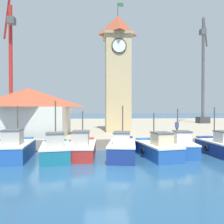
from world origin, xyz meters
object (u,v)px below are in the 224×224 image
Objects in this scene: fishing_boat_right_outer at (218,146)px; port_crane_near at (203,81)px; fishing_boat_left_inner at (55,150)px; clock_tower at (118,71)px; fishing_boat_mid_right at (157,148)px; fishing_boat_left_outer at (16,149)px; fishing_boat_mid_left at (82,148)px; fishing_boat_right_inner at (179,147)px; port_crane_far at (11,77)px; warehouse_left at (28,111)px; dock_worker_near_tower at (177,128)px; fishing_boat_center at (122,148)px.

port_crane_near is (10.61, 23.36, 8.49)m from fishing_boat_right_outer.
fishing_boat_left_inner is 1.00× the size of fishing_boat_right_outer.
fishing_boat_mid_right is at bearing -78.21° from clock_tower.
fishing_boat_mid_left is at bearing 8.00° from fishing_boat_left_outer.
port_crane_far is at bearing 139.13° from fishing_boat_right_inner.
warehouse_left is 13.32m from port_crane_far.
fishing_boat_right_inner reaches higher than fishing_boat_mid_right.
clock_tower reaches higher than fishing_boat_left_outer.
fishing_boat_mid_right is (10.91, -0.21, -0.09)m from fishing_boat_left_outer.
port_crane_near is (27.95, 17.16, 5.64)m from warehouse_left.
fishing_boat_left_inner is at bearing -152.48° from fishing_boat_mid_left.
port_crane_far reaches higher than fishing_boat_right_outer.
clock_tower is at bearing 18.16° from warehouse_left.
warehouse_left reaches higher than fishing_boat_left_inner.
fishing_boat_right_inner is 27.34m from port_crane_far.
dock_worker_near_tower is at bearing 71.42° from fishing_boat_right_inner.
fishing_boat_mid_right is at bearing -173.51° from fishing_boat_right_outer.
fishing_boat_left_outer is at bearing 179.85° from fishing_boat_center.
fishing_boat_mid_right is (7.89, 0.09, -0.01)m from fishing_boat_left_inner.
fishing_boat_left_inner is at bearing -134.78° from port_crane_near.
fishing_boat_right_outer is 5.04m from dock_worker_near_tower.
port_crane_far is at bearing 143.60° from fishing_boat_right_outer.
port_crane_near reaches higher than fishing_boat_left_outer.
dock_worker_near_tower is (11.46, 5.27, 1.13)m from fishing_boat_left_inner.
fishing_boat_mid_right is at bearing -1.10° from fishing_boat_left_outer.
fishing_boat_right_inner is (9.91, 0.66, -0.00)m from fishing_boat_left_inner.
port_crane_near is at bearing 65.58° from fishing_boat_right_outer.
fishing_boat_mid_left is 11.36m from fishing_boat_right_outer.
port_crane_far is (-15.68, 7.65, 0.06)m from clock_tower.
fishing_boat_right_inner is (4.79, 0.37, -0.03)m from fishing_boat_center.
fishing_boat_center is at bearing -49.38° from port_crane_far.
fishing_boat_right_inner is at bearing 4.48° from fishing_boat_center.
clock_tower is 11.49m from warehouse_left.
fishing_boat_right_outer is (5.39, 0.61, 0.01)m from fishing_boat_mid_right.
fishing_boat_right_inner is 0.50× the size of warehouse_left.
fishing_boat_right_inner is at bearing -179.15° from fishing_boat_right_outer.
fishing_boat_left_inner is at bearing -155.32° from dock_worker_near_tower.
port_crane_far is (-19.80, 17.13, 7.86)m from fishing_boat_right_inner.
fishing_boat_right_outer is 27.03m from port_crane_near.
fishing_boat_center is 24.35m from port_crane_far.
fishing_boat_right_outer is at bearing -19.68° from warehouse_left.
fishing_boat_mid_right is (2.76, -0.19, -0.04)m from fishing_boat_center.
warehouse_left is (-13.97, 6.25, 2.84)m from fishing_boat_right_inner.
fishing_boat_right_inner is at bearing -120.83° from port_crane_near.
fishing_boat_left_outer is 8.15m from fishing_boat_center.
fishing_boat_right_inner is (2.02, 0.56, 0.01)m from fishing_boat_mid_right.
warehouse_left is 33.28m from port_crane_near.
fishing_boat_mid_left is at bearing -44.68° from warehouse_left.
warehouse_left is (-17.34, 6.20, 2.85)m from fishing_boat_right_outer.
fishing_boat_left_inner is at bearing -119.73° from clock_tower.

